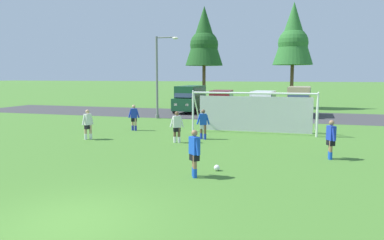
{
  "coord_description": "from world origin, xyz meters",
  "views": [
    {
      "loc": [
        5.12,
        -7.12,
        3.46
      ],
      "look_at": [
        0.13,
        9.66,
        1.32
      ],
      "focal_mm": 33.94,
      "sensor_mm": 36.0,
      "label": 1
    }
  ],
  "objects_px": {
    "soccer_goal": "(254,111)",
    "street_lamp": "(159,76)",
    "parked_car_slot_center": "(299,100)",
    "player_midfield_center": "(134,118)",
    "player_winger_right": "(194,153)",
    "player_defender_far": "(331,140)",
    "parked_car_slot_center_left": "(263,103)",
    "player_striker_near": "(88,124)",
    "parked_car_slot_left": "(221,102)",
    "player_winger_left": "(177,127)",
    "parked_car_slot_far_left": "(190,98)",
    "soccer_ball": "(217,168)",
    "player_trailing_back": "(203,124)"
  },
  "relations": [
    {
      "from": "soccer_goal",
      "to": "street_lamp",
      "type": "relative_size",
      "value": 1.13
    },
    {
      "from": "parked_car_slot_center",
      "to": "player_midfield_center",
      "type": "bearing_deg",
      "value": -129.7
    },
    {
      "from": "parked_car_slot_center",
      "to": "player_winger_right",
      "type": "bearing_deg",
      "value": -98.97
    },
    {
      "from": "player_defender_far",
      "to": "street_lamp",
      "type": "height_order",
      "value": "street_lamp"
    },
    {
      "from": "parked_car_slot_center_left",
      "to": "street_lamp",
      "type": "distance_m",
      "value": 9.11
    },
    {
      "from": "player_striker_near",
      "to": "player_midfield_center",
      "type": "height_order",
      "value": "same"
    },
    {
      "from": "soccer_goal",
      "to": "player_midfield_center",
      "type": "distance_m",
      "value": 7.53
    },
    {
      "from": "soccer_goal",
      "to": "parked_car_slot_left",
      "type": "xyz_separation_m",
      "value": [
        -4.1,
        9.78,
        -0.18
      ]
    },
    {
      "from": "player_midfield_center",
      "to": "player_winger_right",
      "type": "relative_size",
      "value": 1.0
    },
    {
      "from": "player_winger_left",
      "to": "player_winger_right",
      "type": "xyz_separation_m",
      "value": [
        2.67,
        -5.94,
        0.0
      ]
    },
    {
      "from": "parked_car_slot_far_left",
      "to": "street_lamp",
      "type": "distance_m",
      "value": 5.81
    },
    {
      "from": "parked_car_slot_left",
      "to": "parked_car_slot_center_left",
      "type": "relative_size",
      "value": 0.99
    },
    {
      "from": "soccer_ball",
      "to": "soccer_goal",
      "type": "distance_m",
      "value": 9.67
    },
    {
      "from": "player_winger_right",
      "to": "parked_car_slot_left",
      "type": "height_order",
      "value": "parked_car_slot_left"
    },
    {
      "from": "player_midfield_center",
      "to": "parked_car_slot_far_left",
      "type": "xyz_separation_m",
      "value": [
        0.11,
        12.01,
        0.52
      ]
    },
    {
      "from": "soccer_ball",
      "to": "parked_car_slot_center_left",
      "type": "distance_m",
      "value": 18.63
    },
    {
      "from": "soccer_ball",
      "to": "parked_car_slot_far_left",
      "type": "relative_size",
      "value": 0.05
    },
    {
      "from": "street_lamp",
      "to": "soccer_goal",
      "type": "bearing_deg",
      "value": -32.2
    },
    {
      "from": "player_midfield_center",
      "to": "parked_car_slot_far_left",
      "type": "distance_m",
      "value": 12.02
    },
    {
      "from": "soccer_goal",
      "to": "parked_car_slot_center_left",
      "type": "distance_m",
      "value": 9.01
    },
    {
      "from": "player_winger_left",
      "to": "parked_car_slot_far_left",
      "type": "height_order",
      "value": "parked_car_slot_far_left"
    },
    {
      "from": "player_striker_near",
      "to": "player_midfield_center",
      "type": "distance_m",
      "value": 3.81
    },
    {
      "from": "parked_car_slot_left",
      "to": "player_defender_far",
      "type": "bearing_deg",
      "value": -63.45
    },
    {
      "from": "player_striker_near",
      "to": "parked_car_slot_left",
      "type": "relative_size",
      "value": 0.35
    },
    {
      "from": "player_striker_near",
      "to": "player_defender_far",
      "type": "relative_size",
      "value": 1.0
    },
    {
      "from": "player_winger_left",
      "to": "player_winger_right",
      "type": "relative_size",
      "value": 1.0
    },
    {
      "from": "parked_car_slot_center_left",
      "to": "street_lamp",
      "type": "xyz_separation_m",
      "value": [
        -7.95,
        -3.79,
        2.32
      ]
    },
    {
      "from": "player_defender_far",
      "to": "player_trailing_back",
      "type": "xyz_separation_m",
      "value": [
        -6.32,
        3.11,
        0.0
      ]
    },
    {
      "from": "player_winger_right",
      "to": "parked_car_slot_far_left",
      "type": "distance_m",
      "value": 22.17
    },
    {
      "from": "soccer_ball",
      "to": "player_winger_left",
      "type": "xyz_separation_m",
      "value": [
        -3.23,
        4.91,
        0.71
      ]
    },
    {
      "from": "player_trailing_back",
      "to": "soccer_goal",
      "type": "bearing_deg",
      "value": 54.53
    },
    {
      "from": "player_winger_left",
      "to": "parked_car_slot_center",
      "type": "relative_size",
      "value": 0.34
    },
    {
      "from": "player_trailing_back",
      "to": "parked_car_slot_center_left",
      "type": "relative_size",
      "value": 0.35
    },
    {
      "from": "player_winger_left",
      "to": "player_trailing_back",
      "type": "bearing_deg",
      "value": 53.34
    },
    {
      "from": "soccer_goal",
      "to": "player_midfield_center",
      "type": "xyz_separation_m",
      "value": [
        -7.37,
        -1.46,
        -0.47
      ]
    },
    {
      "from": "player_winger_right",
      "to": "player_trailing_back",
      "type": "distance_m",
      "value": 7.52
    },
    {
      "from": "player_winger_right",
      "to": "player_trailing_back",
      "type": "bearing_deg",
      "value": 102.54
    },
    {
      "from": "soccer_goal",
      "to": "parked_car_slot_left",
      "type": "distance_m",
      "value": 10.61
    },
    {
      "from": "player_striker_near",
      "to": "parked_car_slot_far_left",
      "type": "distance_m",
      "value": 15.73
    },
    {
      "from": "player_winger_left",
      "to": "parked_car_slot_center",
      "type": "xyz_separation_m",
      "value": [
        6.02,
        15.28,
        0.52
      ]
    },
    {
      "from": "player_winger_right",
      "to": "parked_car_slot_center_left",
      "type": "height_order",
      "value": "parked_car_slot_center_left"
    },
    {
      "from": "player_winger_right",
      "to": "parked_car_slot_left",
      "type": "distance_m",
      "value": 20.69
    },
    {
      "from": "player_striker_near",
      "to": "player_defender_far",
      "type": "bearing_deg",
      "value": -5.81
    },
    {
      "from": "parked_car_slot_far_left",
      "to": "parked_car_slot_center",
      "type": "relative_size",
      "value": 1.0
    },
    {
      "from": "parked_car_slot_left",
      "to": "parked_car_slot_center_left",
      "type": "distance_m",
      "value": 3.85
    },
    {
      "from": "player_winger_left",
      "to": "player_striker_near",
      "type": "bearing_deg",
      "value": -174.75
    },
    {
      "from": "player_midfield_center",
      "to": "player_winger_right",
      "type": "bearing_deg",
      "value": -54.0
    },
    {
      "from": "soccer_ball",
      "to": "parked_car_slot_center",
      "type": "height_order",
      "value": "parked_car_slot_center"
    },
    {
      "from": "player_midfield_center",
      "to": "parked_car_slot_left",
      "type": "distance_m",
      "value": 11.71
    },
    {
      "from": "soccer_goal",
      "to": "player_midfield_center",
      "type": "bearing_deg",
      "value": -168.76
    }
  ]
}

